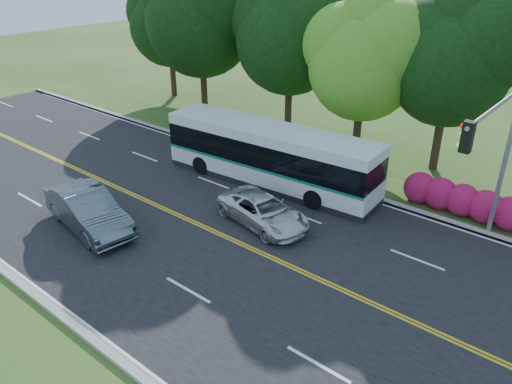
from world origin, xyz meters
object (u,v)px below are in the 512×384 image
Objects in this scene: traffic_signal at (498,143)px; sedan at (88,210)px; transit_bus at (270,156)px; suv at (263,211)px.

sedan is (-13.42, -8.57, -3.79)m from traffic_signal.
suv is at bearing -59.72° from transit_bus.
traffic_signal is 0.61× the size of transit_bus.
transit_bus is 4.29m from suv.
suv is at bearing -39.30° from sedan.
transit_bus reaches higher than sedan.
suv is (-7.88, -3.54, -4.02)m from traffic_signal.
traffic_signal is at bearing -55.02° from suv.
transit_bus is at bearing -179.61° from traffic_signal.
transit_bus is 2.21× the size of sedan.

